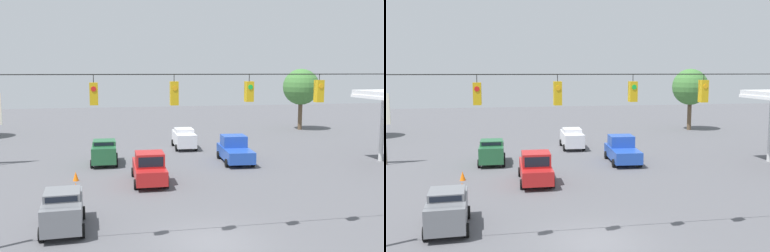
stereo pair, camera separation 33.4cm
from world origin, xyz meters
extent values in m
plane|color=#56565B|center=(0.00, 0.00, 0.00)|extent=(140.00, 140.00, 0.00)
cylinder|color=black|center=(0.00, -0.11, 7.19)|extent=(22.07, 0.04, 0.04)
cube|color=gold|center=(-4.80, -0.11, 6.45)|extent=(0.32, 0.36, 0.96)
cylinder|color=black|center=(-4.80, -0.11, 7.06)|extent=(0.03, 0.03, 0.25)
cylinder|color=orange|center=(-4.80, 0.08, 6.67)|extent=(0.20, 0.02, 0.20)
cube|color=gold|center=(-1.60, -0.11, 6.46)|extent=(0.32, 0.36, 0.86)
cylinder|color=black|center=(-1.60, -0.11, 7.04)|extent=(0.03, 0.03, 0.30)
cylinder|color=green|center=(-1.60, 0.08, 6.65)|extent=(0.20, 0.02, 0.20)
cube|color=gold|center=(1.60, -0.11, 6.42)|extent=(0.32, 0.36, 0.97)
cylinder|color=black|center=(1.60, -0.11, 7.04)|extent=(0.03, 0.03, 0.28)
cylinder|color=orange|center=(1.60, 0.08, 6.63)|extent=(0.20, 0.02, 0.20)
cube|color=gold|center=(4.80, -0.11, 6.43)|extent=(0.32, 0.36, 0.88)
cylinder|color=black|center=(4.80, -0.11, 7.03)|extent=(0.03, 0.03, 0.32)
cylinder|color=red|center=(4.80, 0.08, 6.63)|extent=(0.20, 0.02, 0.20)
cube|color=#236038|center=(4.61, -16.67, 0.94)|extent=(1.91, 3.90, 1.24)
cube|color=#236038|center=(4.61, -16.67, 1.74)|extent=(1.73, 1.73, 0.36)
cube|color=black|center=(4.62, -15.81, 1.74)|extent=(1.48, 0.04, 0.25)
cylinder|color=black|center=(5.55, -15.43, 0.32)|extent=(0.23, 0.64, 0.64)
cylinder|color=black|center=(3.71, -15.40, 0.32)|extent=(0.23, 0.64, 0.64)
cylinder|color=black|center=(5.51, -17.94, 0.32)|extent=(0.23, 0.64, 0.64)
cylinder|color=black|center=(3.67, -17.91, 0.32)|extent=(0.23, 0.64, 0.64)
cube|color=#234CB2|center=(-5.69, -15.26, 0.77)|extent=(2.40, 5.15, 0.90)
cube|color=#234CB2|center=(-5.73, -15.86, 1.67)|extent=(2.02, 1.93, 0.90)
cube|color=black|center=(-5.79, -16.77, 1.67)|extent=(1.65, 0.13, 0.63)
cylinder|color=black|center=(-6.83, -16.82, 0.32)|extent=(0.26, 0.65, 0.64)
cylinder|color=black|center=(-4.76, -16.96, 0.32)|extent=(0.26, 0.65, 0.64)
cylinder|color=black|center=(-6.62, -13.56, 0.32)|extent=(0.26, 0.65, 0.64)
cylinder|color=black|center=(-4.55, -13.70, 0.32)|extent=(0.26, 0.65, 0.64)
cube|color=red|center=(1.69, -10.51, 0.77)|extent=(2.01, 5.14, 0.90)
cube|color=red|center=(1.70, -9.89, 1.67)|extent=(1.81, 1.86, 0.90)
cube|color=black|center=(1.71, -8.96, 1.67)|extent=(1.56, 0.04, 0.63)
cylinder|color=black|center=(2.68, -8.86, 0.32)|extent=(0.23, 0.64, 0.64)
cylinder|color=black|center=(0.74, -8.83, 0.32)|extent=(0.23, 0.64, 0.64)
cylinder|color=black|center=(2.64, -12.18, 0.32)|extent=(0.23, 0.64, 0.64)
cylinder|color=black|center=(0.70, -12.16, 0.32)|extent=(0.23, 0.64, 0.64)
cube|color=slate|center=(6.43, -2.75, 0.91)|extent=(1.90, 3.91, 1.19)
cube|color=slate|center=(6.43, -2.75, 1.69)|extent=(1.67, 1.76, 0.36)
cube|color=black|center=(6.39, -1.89, 1.69)|extent=(1.39, 0.08, 0.25)
cylinder|color=black|center=(7.24, -1.46, 0.32)|extent=(0.25, 0.65, 0.64)
cylinder|color=black|center=(5.51, -1.54, 0.32)|extent=(0.25, 0.65, 0.64)
cylinder|color=black|center=(7.35, -3.96, 0.32)|extent=(0.25, 0.65, 0.64)
cylinder|color=black|center=(5.62, -4.03, 0.32)|extent=(0.25, 0.65, 0.64)
cube|color=silver|center=(-2.78, -22.33, 0.93)|extent=(1.93, 4.49, 1.22)
cube|color=silver|center=(-2.78, -22.33, 1.72)|extent=(1.71, 2.00, 0.36)
cube|color=black|center=(-2.81, -23.31, 1.72)|extent=(1.44, 0.06, 0.25)
cylinder|color=black|center=(-3.72, -23.74, 0.32)|extent=(0.24, 0.65, 0.64)
cylinder|color=black|center=(-1.93, -23.80, 0.32)|extent=(0.24, 0.65, 0.64)
cylinder|color=black|center=(-3.63, -20.86, 0.32)|extent=(0.24, 0.65, 0.64)
cylinder|color=black|center=(-1.84, -20.91, 0.32)|extent=(0.24, 0.65, 0.64)
cone|color=orange|center=(6.48, -3.43, 0.31)|extent=(0.39, 0.39, 0.62)
cone|color=orange|center=(6.26, -5.99, 0.31)|extent=(0.39, 0.39, 0.62)
cone|color=orange|center=(6.28, -8.84, 0.31)|extent=(0.39, 0.39, 0.62)
cone|color=orange|center=(6.49, -11.79, 0.31)|extent=(0.39, 0.39, 0.62)
cylinder|color=silver|center=(-17.52, -13.47, 2.72)|extent=(0.36, 0.36, 5.43)
cylinder|color=brown|center=(-19.31, -32.28, 2.06)|extent=(0.51, 0.51, 4.12)
sphere|color=#427A38|center=(-19.31, -32.28, 5.34)|extent=(4.44, 4.44, 4.44)
camera|label=1|loc=(4.29, 17.15, 7.33)|focal=40.00mm
camera|label=2|loc=(3.96, 17.21, 7.33)|focal=40.00mm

